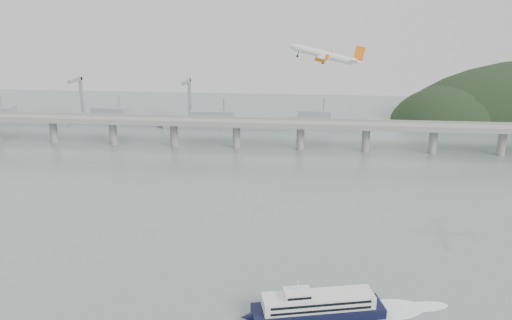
# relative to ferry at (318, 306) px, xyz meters

# --- Properties ---
(ground) EXTENTS (900.00, 900.00, 0.00)m
(ground) POSITION_rel_ferry_xyz_m (-29.80, 17.40, -4.04)
(ground) COLOR slate
(ground) RESTS_ON ground
(bridge) EXTENTS (800.00, 22.00, 23.90)m
(bridge) POSITION_rel_ferry_xyz_m (-30.95, 217.40, 13.61)
(bridge) COLOR gray
(bridge) RESTS_ON ground
(distant_fleet) EXTENTS (453.00, 60.90, 40.00)m
(distant_fleet) POSITION_rel_ferry_xyz_m (-185.16, 282.47, 2.18)
(distant_fleet) COLOR gray
(distant_fleet) RESTS_ON ground
(ferry) EXTENTS (77.89, 27.46, 14.90)m
(ferry) POSITION_rel_ferry_xyz_m (0.00, 0.00, 0.00)
(ferry) COLOR black
(ferry) RESTS_ON ground
(airliner) EXTENTS (41.11, 37.24, 12.11)m
(airliner) POSITION_rel_ferry_xyz_m (2.81, 109.70, 78.94)
(airliner) COLOR silver
(airliner) RESTS_ON ground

